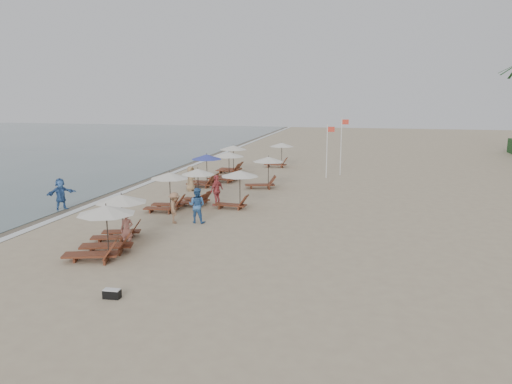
% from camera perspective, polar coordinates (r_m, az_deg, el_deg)
% --- Properties ---
extents(ground, '(160.00, 160.00, 0.00)m').
position_cam_1_polar(ground, '(22.73, -0.32, -5.55)').
color(ground, tan).
rests_on(ground, ground).
extents(wet_sand_band, '(3.20, 140.00, 0.01)m').
position_cam_1_polar(wet_sand_band, '(36.36, -16.04, 0.37)').
color(wet_sand_band, '#6B5E4C').
rests_on(wet_sand_band, ground).
extents(foam_line, '(0.50, 140.00, 0.02)m').
position_cam_1_polar(foam_line, '(35.75, -14.22, 0.29)').
color(foam_line, white).
rests_on(foam_line, ground).
extents(lounger_station_0, '(2.83, 2.62, 2.17)m').
position_cam_1_polar(lounger_station_0, '(21.10, -17.36, -4.46)').
color(lounger_station_0, maroon).
rests_on(lounger_station_0, ground).
extents(lounger_station_1, '(2.50, 2.33, 2.11)m').
position_cam_1_polar(lounger_station_1, '(23.36, -15.49, -2.49)').
color(lounger_station_1, maroon).
rests_on(lounger_station_1, ground).
extents(lounger_station_2, '(2.51, 2.20, 2.23)m').
position_cam_1_polar(lounger_station_2, '(28.57, -10.25, 0.07)').
color(lounger_station_2, maroon).
rests_on(lounger_station_2, ground).
extents(lounger_station_3, '(2.34, 2.03, 2.20)m').
position_cam_1_polar(lounger_station_3, '(29.86, -7.02, 0.64)').
color(lounger_station_3, maroon).
rests_on(lounger_station_3, ground).
extents(lounger_station_4, '(2.52, 2.21, 2.33)m').
position_cam_1_polar(lounger_station_4, '(35.91, -6.00, 2.50)').
color(lounger_station_4, maroon).
rests_on(lounger_station_4, ground).
extents(lounger_station_5, '(2.76, 2.34, 2.26)m').
position_cam_1_polar(lounger_station_5, '(37.87, -3.50, 2.86)').
color(lounger_station_5, maroon).
rests_on(lounger_station_5, ground).
extents(lounger_station_6, '(2.60, 2.34, 2.32)m').
position_cam_1_polar(lounger_station_6, '(42.08, -2.89, 3.85)').
color(lounger_station_6, maroon).
rests_on(lounger_station_6, ground).
extents(inland_station_0, '(2.62, 2.24, 2.22)m').
position_cam_1_polar(inland_station_0, '(28.70, -2.30, 0.88)').
color(inland_station_0, maroon).
rests_on(inland_station_0, ground).
extents(inland_station_1, '(2.82, 2.24, 2.22)m').
position_cam_1_polar(inland_station_1, '(34.94, 0.98, 2.56)').
color(inland_station_1, maroon).
rests_on(inland_station_1, ground).
extents(inland_station_2, '(2.72, 2.24, 2.22)m').
position_cam_1_polar(inland_station_2, '(45.28, 2.65, 4.56)').
color(inland_station_2, maroon).
rests_on(inland_station_2, ground).
extents(beachgoer_near, '(0.61, 0.44, 1.54)m').
position_cam_1_polar(beachgoer_near, '(22.27, -14.62, -4.21)').
color(beachgoer_near, '#AE6B5E').
rests_on(beachgoer_near, ground).
extents(beachgoer_mid_a, '(0.92, 0.73, 1.84)m').
position_cam_1_polar(beachgoer_mid_a, '(25.73, -6.81, -1.52)').
color(beachgoer_mid_a, '#3768A5').
rests_on(beachgoer_mid_a, ground).
extents(beachgoer_mid_b, '(0.97, 1.20, 1.62)m').
position_cam_1_polar(beachgoer_mid_b, '(25.84, -9.35, -1.79)').
color(beachgoer_mid_b, '#9C704F').
rests_on(beachgoer_mid_b, ground).
extents(beachgoer_far_a, '(0.80, 1.18, 1.85)m').
position_cam_1_polar(beachgoer_far_a, '(29.61, -4.54, 0.20)').
color(beachgoer_far_a, '#C95055').
rests_on(beachgoer_far_a, ground).
extents(beachgoer_far_b, '(0.86, 1.00, 1.72)m').
position_cam_1_polar(beachgoer_far_b, '(34.28, -7.51, 1.53)').
color(beachgoer_far_b, '#9E7D55').
rests_on(beachgoer_far_b, ground).
extents(waterline_walker, '(1.41, 1.71, 1.83)m').
position_cam_1_polar(waterline_walker, '(30.61, -21.53, -0.21)').
color(waterline_walker, '#345E9E').
rests_on(waterline_walker, ground).
extents(duffel_bag, '(0.57, 0.31, 0.31)m').
position_cam_1_polar(duffel_bag, '(17.13, -16.23, -11.16)').
color(duffel_bag, black).
rests_on(duffel_bag, ground).
extents(flag_pole_near, '(0.60, 0.08, 4.26)m').
position_cam_1_polar(flag_pole_near, '(39.59, 8.21, 5.00)').
color(flag_pole_near, silver).
rests_on(flag_pole_near, ground).
extents(flag_pole_far, '(0.59, 0.08, 4.75)m').
position_cam_1_polar(flag_pole_far, '(41.19, 9.80, 5.54)').
color(flag_pole_far, silver).
rests_on(flag_pole_far, ground).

